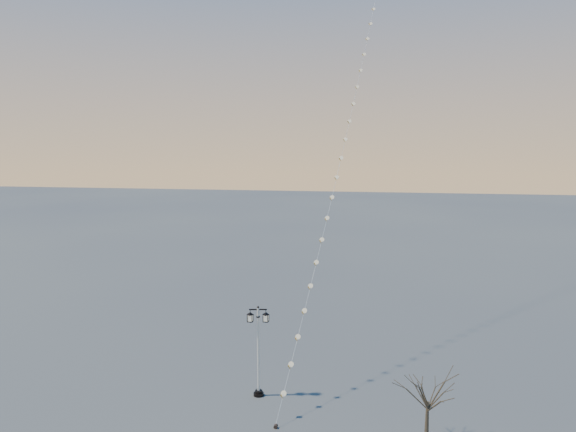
# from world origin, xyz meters

# --- Properties ---
(ground) EXTENTS (300.00, 300.00, 0.00)m
(ground) POSITION_xyz_m (0.00, 0.00, 0.00)
(ground) COLOR #4D4F4D
(ground) RESTS_ON ground
(street_lamp) EXTENTS (1.37, 0.65, 5.47)m
(street_lamp) POSITION_xyz_m (-0.93, 2.43, 3.03)
(street_lamp) COLOR black
(street_lamp) RESTS_ON ground
(bare_tree) EXTENTS (2.32, 2.32, 3.84)m
(bare_tree) POSITION_xyz_m (8.52, -0.87, 2.67)
(bare_tree) COLOR #403423
(bare_tree) RESTS_ON ground
(kite_train) EXTENTS (6.70, 38.02, 45.23)m
(kite_train) POSITION_xyz_m (3.90, 17.67, 22.52)
(kite_train) COLOR black
(kite_train) RESTS_ON ground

